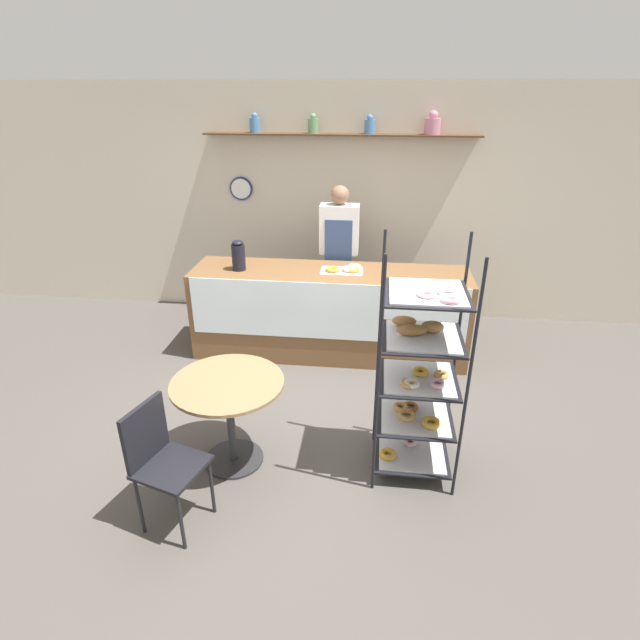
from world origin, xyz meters
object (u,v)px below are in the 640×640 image
object	(u,v)px
person_worker	(339,255)
cafe_chair	(159,454)
donut_tray_counter	(345,269)
pastry_rack	(419,374)
cafe_table	(229,401)
coffee_carafe	(238,255)

from	to	relation	value
person_worker	cafe_chair	size ratio (longest dim) A/B	1.93
cafe_chair	donut_tray_counter	bearing A→B (deg)	-5.17
cafe_chair	person_worker	bearing A→B (deg)	0.44
pastry_rack	donut_tray_counter	bearing A→B (deg)	110.13
cafe_table	person_worker	bearing A→B (deg)	75.62
cafe_table	coffee_carafe	xyz separation A→B (m)	(-0.37, 1.76, 0.54)
person_worker	cafe_chair	bearing A→B (deg)	-106.48
donut_tray_counter	coffee_carafe	bearing A→B (deg)	-176.40
pastry_rack	cafe_table	world-z (taller)	pastry_rack
cafe_chair	cafe_table	bearing A→B (deg)	-7.28
pastry_rack	cafe_chair	bearing A→B (deg)	-156.57
coffee_carafe	donut_tray_counter	xyz separation A→B (m)	(1.08, 0.07, -0.13)
pastry_rack	cafe_chair	world-z (taller)	pastry_rack
donut_tray_counter	cafe_table	bearing A→B (deg)	-111.37
person_worker	pastry_rack	bearing A→B (deg)	-71.82
person_worker	cafe_table	world-z (taller)	person_worker
cafe_table	donut_tray_counter	distance (m)	2.01
cafe_table	donut_tray_counter	bearing A→B (deg)	68.63
pastry_rack	coffee_carafe	distance (m)	2.41
cafe_table	pastry_rack	bearing A→B (deg)	4.10
person_worker	coffee_carafe	xyz separation A→B (m)	(-0.97, -0.60, 0.15)
cafe_chair	donut_tray_counter	size ratio (longest dim) A/B	2.06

